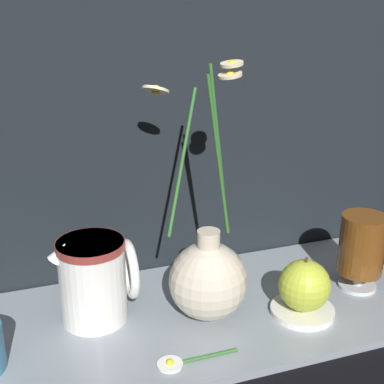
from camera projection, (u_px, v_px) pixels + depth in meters
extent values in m
plane|color=black|center=(187.00, 320.00, 0.85)|extent=(6.00, 6.00, 0.00)
cube|color=gray|center=(187.00, 317.00, 0.85)|extent=(0.81, 0.32, 0.01)
sphere|color=beige|center=(208.00, 281.00, 0.82)|extent=(0.12, 0.12, 0.12)
cylinder|color=beige|center=(209.00, 243.00, 0.80)|extent=(0.03, 0.03, 0.04)
cylinder|color=#336B2D|center=(219.00, 154.00, 0.74)|extent=(0.04, 0.02, 0.25)
cylinder|color=beige|center=(232.00, 64.00, 0.68)|extent=(0.04, 0.04, 0.01)
sphere|color=yellow|center=(232.00, 64.00, 0.68)|extent=(0.01, 0.01, 0.01)
cylinder|color=#336B2D|center=(219.00, 159.00, 0.74)|extent=(0.05, 0.02, 0.24)
cylinder|color=beige|center=(230.00, 75.00, 0.68)|extent=(0.04, 0.04, 0.01)
sphere|color=yellow|center=(230.00, 75.00, 0.68)|extent=(0.01, 0.01, 0.01)
cylinder|color=#336B2D|center=(183.00, 162.00, 0.78)|extent=(0.07, 0.07, 0.21)
cylinder|color=beige|center=(156.00, 90.00, 0.76)|extent=(0.05, 0.05, 0.02)
sphere|color=yellow|center=(156.00, 90.00, 0.76)|extent=(0.01, 0.01, 0.01)
cylinder|color=white|center=(93.00, 281.00, 0.81)|extent=(0.10, 0.10, 0.13)
cylinder|color=maroon|center=(90.00, 245.00, 0.79)|extent=(0.10, 0.10, 0.01)
torus|color=white|center=(129.00, 269.00, 0.83)|extent=(0.01, 0.09, 0.09)
cone|color=white|center=(61.00, 252.00, 0.78)|extent=(0.04, 0.03, 0.04)
cylinder|color=silver|center=(357.00, 285.00, 0.93)|extent=(0.06, 0.06, 0.01)
cylinder|color=silver|center=(358.00, 277.00, 0.92)|extent=(0.02, 0.02, 0.02)
cylinder|color=brown|center=(362.00, 244.00, 0.90)|extent=(0.08, 0.08, 0.10)
cylinder|color=white|center=(302.00, 311.00, 0.85)|extent=(0.10, 0.10, 0.01)
sphere|color=#B7C638|center=(304.00, 285.00, 0.83)|extent=(0.08, 0.08, 0.08)
cylinder|color=#4C3819|center=(307.00, 260.00, 0.82)|extent=(0.00, 0.00, 0.01)
cylinder|color=#336B2D|center=(204.00, 357.00, 0.74)|extent=(0.10, 0.01, 0.01)
cylinder|color=white|center=(170.00, 364.00, 0.73)|extent=(0.04, 0.04, 0.00)
sphere|color=yellow|center=(170.00, 363.00, 0.73)|extent=(0.01, 0.01, 0.01)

